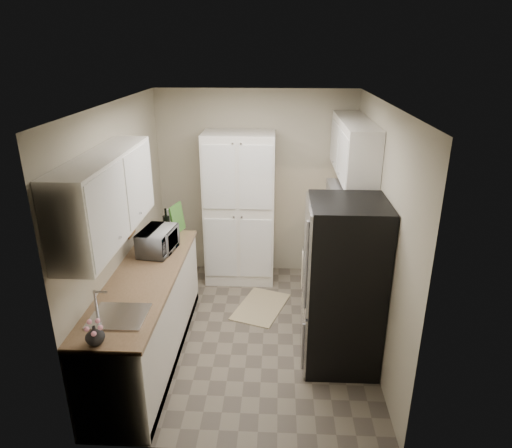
# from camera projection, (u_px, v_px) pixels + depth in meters

# --- Properties ---
(ground) EXTENTS (3.20, 3.20, 0.00)m
(ground) POSITION_uv_depth(u_px,v_px,m) (249.00, 333.00, 5.10)
(ground) COLOR #665B4C
(ground) RESTS_ON ground
(room_shell) EXTENTS (2.64, 3.24, 2.52)m
(room_shell) POSITION_uv_depth(u_px,v_px,m) (246.00, 194.00, 4.50)
(room_shell) COLOR #B5AC92
(room_shell) RESTS_ON ground
(pantry_cabinet) EXTENTS (0.90, 0.55, 2.00)m
(pantry_cabinet) POSITION_uv_depth(u_px,v_px,m) (240.00, 209.00, 5.96)
(pantry_cabinet) COLOR silver
(pantry_cabinet) RESTS_ON ground
(base_cabinet_left) EXTENTS (0.60, 2.30, 0.88)m
(base_cabinet_left) POSITION_uv_depth(u_px,v_px,m) (148.00, 318.00, 4.58)
(base_cabinet_left) COLOR silver
(base_cabinet_left) RESTS_ON ground
(countertop_left) EXTENTS (0.63, 2.33, 0.04)m
(countertop_left) POSITION_uv_depth(u_px,v_px,m) (144.00, 277.00, 4.42)
(countertop_left) COLOR #846647
(countertop_left) RESTS_ON base_cabinet_left
(base_cabinet_right) EXTENTS (0.60, 0.80, 0.88)m
(base_cabinet_right) POSITION_uv_depth(u_px,v_px,m) (330.00, 254.00, 6.00)
(base_cabinet_right) COLOR silver
(base_cabinet_right) RESTS_ON ground
(countertop_right) EXTENTS (0.63, 0.83, 0.04)m
(countertop_right) POSITION_uv_depth(u_px,v_px,m) (332.00, 221.00, 5.83)
(countertop_right) COLOR #846647
(countertop_right) RESTS_ON base_cabinet_right
(electric_range) EXTENTS (0.71, 0.78, 1.13)m
(electric_range) POSITION_uv_depth(u_px,v_px,m) (335.00, 280.00, 5.24)
(electric_range) COLOR #B7B7BC
(electric_range) RESTS_ON ground
(refrigerator) EXTENTS (0.70, 0.72, 1.70)m
(refrigerator) POSITION_uv_depth(u_px,v_px,m) (344.00, 286.00, 4.36)
(refrigerator) COLOR #B7B7BC
(refrigerator) RESTS_ON ground
(microwave) EXTENTS (0.38, 0.51, 0.26)m
(microwave) POSITION_uv_depth(u_px,v_px,m) (158.00, 241.00, 4.86)
(microwave) COLOR #ACACB0
(microwave) RESTS_ON countertop_left
(wine_bottle) EXTENTS (0.08, 0.08, 0.31)m
(wine_bottle) POSITION_uv_depth(u_px,v_px,m) (166.00, 223.00, 5.28)
(wine_bottle) COLOR black
(wine_bottle) RESTS_ON countertop_left
(flower_vase) EXTENTS (0.17, 0.17, 0.15)m
(flower_vase) POSITION_uv_depth(u_px,v_px,m) (95.00, 335.00, 3.38)
(flower_vase) COLOR white
(flower_vase) RESTS_ON countertop_left
(cutting_board) EXTENTS (0.09, 0.27, 0.34)m
(cutting_board) POSITION_uv_depth(u_px,v_px,m) (177.00, 218.00, 5.39)
(cutting_board) COLOR #40802D
(cutting_board) RESTS_ON countertop_left
(toaster_oven) EXTENTS (0.39, 0.46, 0.24)m
(toaster_oven) POSITION_uv_depth(u_px,v_px,m) (333.00, 210.00, 5.79)
(toaster_oven) COLOR #A5A4A8
(toaster_oven) RESTS_ON countertop_right
(fruit_basket) EXTENTS (0.28, 0.28, 0.10)m
(fruit_basket) POSITION_uv_depth(u_px,v_px,m) (336.00, 198.00, 5.70)
(fruit_basket) COLOR orange
(fruit_basket) RESTS_ON toaster_oven
(kitchen_mat) EXTENTS (0.74, 0.93, 0.01)m
(kitchen_mat) POSITION_uv_depth(u_px,v_px,m) (261.00, 307.00, 5.59)
(kitchen_mat) COLOR tan
(kitchen_mat) RESTS_ON ground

